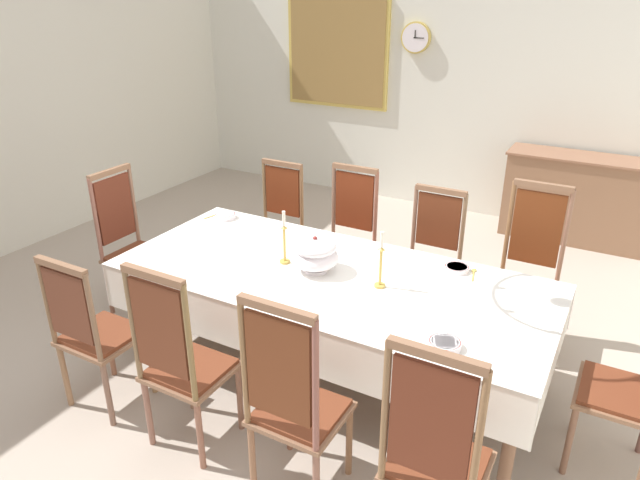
{
  "coord_description": "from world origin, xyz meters",
  "views": [
    {
      "loc": [
        1.56,
        -2.97,
        2.47
      ],
      "look_at": [
        -0.11,
        0.02,
        0.95
      ],
      "focal_mm": 32.42,
      "sensor_mm": 36.0,
      "label": 1
    }
  ],
  "objects_px": {
    "chair_head_east": "(635,386)",
    "framed_painting": "(337,53)",
    "chair_south_d": "(435,454)",
    "bowl_near_left": "(457,268)",
    "spoon_primary": "(474,272)",
    "chair_north_c": "(431,255)",
    "chair_north_b": "(347,234)",
    "chair_north_a": "(276,221)",
    "chair_head_west": "(130,242)",
    "chair_south_c": "(293,401)",
    "chair_north_d": "(528,269)",
    "candlestick_east": "(381,265)",
    "chair_south_a": "(93,330)",
    "chair_south_b": "(180,359)",
    "bowl_near_right": "(225,215)",
    "mounted_clock": "(416,38)",
    "candlestick_west": "(284,242)",
    "dining_table": "(330,284)",
    "sideboard": "(576,199)",
    "soup_tureen": "(315,254)",
    "spoon_secondary": "(217,214)",
    "bowl_far_left": "(445,344)"
  },
  "relations": [
    {
      "from": "chair_north_a",
      "to": "chair_head_west",
      "type": "xyz_separation_m",
      "value": [
        -0.72,
        -1.01,
        0.03
      ]
    },
    {
      "from": "chair_south_b",
      "to": "dining_table",
      "type": "bearing_deg",
      "value": 69.31
    },
    {
      "from": "dining_table",
      "to": "chair_south_a",
      "type": "distance_m",
      "value": 1.49
    },
    {
      "from": "chair_south_d",
      "to": "chair_head_east",
      "type": "distance_m",
      "value": 1.26
    },
    {
      "from": "chair_north_c",
      "to": "chair_head_west",
      "type": "height_order",
      "value": "chair_head_west"
    },
    {
      "from": "spoon_primary",
      "to": "sideboard",
      "type": "relative_size",
      "value": 0.12
    },
    {
      "from": "spoon_secondary",
      "to": "bowl_far_left",
      "type": "bearing_deg",
      "value": -8.61
    },
    {
      "from": "framed_painting",
      "to": "bowl_far_left",
      "type": "bearing_deg",
      "value": -55.59
    },
    {
      "from": "chair_north_a",
      "to": "chair_south_c",
      "type": "distance_m",
      "value": 2.49
    },
    {
      "from": "bowl_far_left",
      "to": "mounted_clock",
      "type": "height_order",
      "value": "mounted_clock"
    },
    {
      "from": "spoon_primary",
      "to": "framed_painting",
      "type": "bearing_deg",
      "value": 118.86
    },
    {
      "from": "chair_north_c",
      "to": "soup_tureen",
      "type": "relative_size",
      "value": 3.42
    },
    {
      "from": "soup_tureen",
      "to": "framed_painting",
      "type": "distance_m",
      "value": 3.97
    },
    {
      "from": "chair_north_b",
      "to": "bowl_near_right",
      "type": "relative_size",
      "value": 6.86
    },
    {
      "from": "chair_north_a",
      "to": "bowl_near_left",
      "type": "height_order",
      "value": "chair_north_a"
    },
    {
      "from": "soup_tureen",
      "to": "candlestick_east",
      "type": "relative_size",
      "value": 0.84
    },
    {
      "from": "chair_south_d",
      "to": "bowl_near_left",
      "type": "distance_m",
      "value": 1.52
    },
    {
      "from": "chair_north_c",
      "to": "spoon_secondary",
      "type": "xyz_separation_m",
      "value": [
        -1.64,
        -0.53,
        0.21
      ]
    },
    {
      "from": "chair_head_east",
      "to": "chair_head_west",
      "type": "bearing_deg",
      "value": 90.0
    },
    {
      "from": "candlestick_west",
      "to": "spoon_secondary",
      "type": "height_order",
      "value": "candlestick_west"
    },
    {
      "from": "chair_head_east",
      "to": "chair_south_b",
      "type": "bearing_deg",
      "value": 114.92
    },
    {
      "from": "chair_north_a",
      "to": "chair_head_west",
      "type": "height_order",
      "value": "chair_head_west"
    },
    {
      "from": "chair_south_a",
      "to": "chair_north_b",
      "type": "xyz_separation_m",
      "value": [
        0.71,
        2.03,
        0.02
      ]
    },
    {
      "from": "chair_north_d",
      "to": "candlestick_east",
      "type": "distance_m",
      "value": 1.28
    },
    {
      "from": "chair_south_c",
      "to": "candlestick_west",
      "type": "xyz_separation_m",
      "value": [
        -0.69,
        1.02,
        0.31
      ]
    },
    {
      "from": "chair_head_east",
      "to": "framed_painting",
      "type": "bearing_deg",
      "value": 45.83
    },
    {
      "from": "chair_south_b",
      "to": "candlestick_west",
      "type": "relative_size",
      "value": 3.19
    },
    {
      "from": "dining_table",
      "to": "chair_head_west",
      "type": "distance_m",
      "value": 1.82
    },
    {
      "from": "chair_south_b",
      "to": "chair_head_west",
      "type": "height_order",
      "value": "chair_south_b"
    },
    {
      "from": "chair_south_c",
      "to": "soup_tureen",
      "type": "xyz_separation_m",
      "value": [
        -0.45,
        1.02,
        0.27
      ]
    },
    {
      "from": "bowl_near_right",
      "to": "mounted_clock",
      "type": "bearing_deg",
      "value": 82.62
    },
    {
      "from": "dining_table",
      "to": "sideboard",
      "type": "distance_m",
      "value": 3.45
    },
    {
      "from": "dining_table",
      "to": "spoon_primary",
      "type": "distance_m",
      "value": 0.94
    },
    {
      "from": "chair_south_c",
      "to": "soup_tureen",
      "type": "relative_size",
      "value": 3.88
    },
    {
      "from": "candlestick_west",
      "to": "chair_north_a",
      "type": "bearing_deg",
      "value": 126.31
    },
    {
      "from": "chair_south_a",
      "to": "mounted_clock",
      "type": "height_order",
      "value": "mounted_clock"
    },
    {
      "from": "chair_north_c",
      "to": "candlestick_west",
      "type": "height_order",
      "value": "candlestick_west"
    },
    {
      "from": "spoon_secondary",
      "to": "candlestick_east",
      "type": "bearing_deg",
      "value": -2.1
    },
    {
      "from": "chair_south_d",
      "to": "candlestick_east",
      "type": "relative_size",
      "value": 3.27
    },
    {
      "from": "candlestick_west",
      "to": "spoon_primary",
      "type": "distance_m",
      "value": 1.26
    },
    {
      "from": "chair_north_d",
      "to": "chair_head_east",
      "type": "relative_size",
      "value": 1.15
    },
    {
      "from": "soup_tureen",
      "to": "framed_painting",
      "type": "bearing_deg",
      "value": 115.67
    },
    {
      "from": "chair_north_c",
      "to": "chair_north_b",
      "type": "bearing_deg",
      "value": -0.33
    },
    {
      "from": "chair_south_c",
      "to": "chair_head_west",
      "type": "height_order",
      "value": "chair_south_c"
    },
    {
      "from": "chair_north_c",
      "to": "sideboard",
      "type": "xyz_separation_m",
      "value": [
        0.8,
        2.23,
        -0.1
      ]
    },
    {
      "from": "chair_north_b",
      "to": "candlestick_west",
      "type": "xyz_separation_m",
      "value": [
        0.04,
        -1.02,
        0.33
      ]
    },
    {
      "from": "soup_tureen",
      "to": "mounted_clock",
      "type": "height_order",
      "value": "mounted_clock"
    },
    {
      "from": "chair_south_a",
      "to": "chair_south_b",
      "type": "bearing_deg",
      "value": -0.61
    },
    {
      "from": "chair_south_a",
      "to": "chair_north_c",
      "type": "height_order",
      "value": "same"
    },
    {
      "from": "framed_painting",
      "to": "candlestick_west",
      "type": "bearing_deg",
      "value": -67.53
    }
  ]
}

